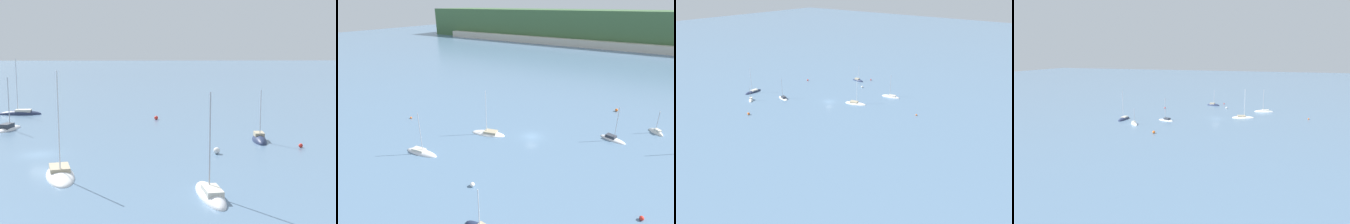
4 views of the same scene
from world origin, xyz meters
TOP-DOWN VIEW (x-y plane):
  - ground_plane at (0.00, 0.00)m, footprint 600.00×600.00m
  - sailboat_0 at (25.91, 19.07)m, footprint 4.41×4.12m
  - sailboat_1 at (-17.00, -20.18)m, footprint 8.27×3.34m
  - sailboat_2 at (-9.93, -4.68)m, footprint 9.17×5.22m
  - sailboat_3 at (7.55, -30.18)m, footprint 6.23×2.27m
  - sailboat_4 at (17.30, 9.31)m, footprint 6.76×3.72m
  - sailboat_5 at (33.72, 12.07)m, footprint 2.77×8.50m
  - mooring_buoy_0 at (26.83, -15.05)m, footprint 0.72×0.72m
  - mooring_buoy_1 at (-0.15, -22.92)m, footprint 0.84×0.84m
  - mooring_buoy_2 at (14.26, 28.85)m, footprint 0.90×0.90m
  - mooring_buoy_3 at (3.16, -34.94)m, footprint 0.57×0.57m
  - mooring_buoy_4 at (-34.50, -8.98)m, footprint 0.57×0.57m

SIDE VIEW (x-z plane):
  - ground_plane at x=0.00m, z-range 0.00..0.00m
  - sailboat_5 at x=33.72m, z-range -5.89..6.06m
  - sailboat_1 at x=-17.00m, z-range -5.26..5.43m
  - sailboat_0 at x=25.91m, z-range -3.31..3.50m
  - sailboat_2 at x=-9.93m, z-range -5.98..6.17m
  - sailboat_3 at x=7.55m, z-range -4.13..4.33m
  - sailboat_4 at x=17.30m, z-range -4.48..4.77m
  - mooring_buoy_4 at x=-34.50m, z-range 0.00..0.57m
  - mooring_buoy_3 at x=3.16m, z-range 0.00..0.57m
  - mooring_buoy_0 at x=26.83m, z-range 0.00..0.72m
  - mooring_buoy_1 at x=-0.15m, z-range 0.00..0.84m
  - mooring_buoy_2 at x=14.26m, z-range 0.00..0.90m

